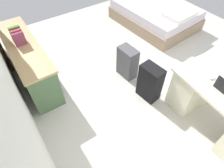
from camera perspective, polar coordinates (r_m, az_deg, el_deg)
The scene contains 9 objects.
ground_plane at distance 3.85m, azimuth 10.23°, elevation 3.82°, with size 5.85×5.85×0.00m, color beige.
desk at distance 3.10m, azimuth 28.80°, elevation -6.55°, with size 1.48×0.76×0.75m.
credenza at distance 3.69m, azimuth -23.10°, elevation 5.93°, with size 1.80×0.48×0.76m.
bed at distance 5.16m, azimuth 12.54°, elevation 19.23°, with size 2.00×1.53×0.58m.
suitcase_black at distance 3.19m, azimuth 11.01°, elevation 0.36°, with size 0.36×0.22×0.65m, color black.
suitcase_spare_grey at distance 3.53m, azimuth 4.51°, elevation 6.31°, with size 0.36×0.22×0.59m, color #4C4C51.
computer_mouse at distance 2.92m, azimuth 27.24°, elevation 1.67°, with size 0.06×0.10×0.03m, color white.
book_row at distance 3.48m, azimuth -25.86°, elevation 12.47°, with size 0.23×0.17×0.24m.
figurine_small at distance 3.74m, azimuth -26.70°, elevation 13.63°, with size 0.08×0.08×0.11m, color #4C7FBF.
Camera 1 is at (-1.88, 2.09, 2.63)m, focal length 31.27 mm.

